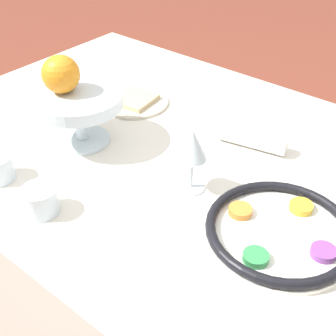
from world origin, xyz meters
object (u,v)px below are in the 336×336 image
(wine_glass, at_px, (192,147))
(fruit_stand, at_px, (78,104))
(bread_plate, at_px, (134,101))
(napkin_roll, at_px, (253,139))
(orange_fruit, at_px, (61,74))
(seder_plate, at_px, (280,231))
(cup_near, at_px, (41,200))

(wine_glass, bearing_deg, fruit_stand, 4.04)
(bread_plate, bearing_deg, wine_glass, 150.24)
(fruit_stand, relative_size, napkin_roll, 1.26)
(bread_plate, height_order, napkin_roll, napkin_roll)
(orange_fruit, height_order, bread_plate, orange_fruit)
(seder_plate, height_order, fruit_stand, fruit_stand)
(napkin_roll, distance_m, cup_near, 0.52)
(seder_plate, bearing_deg, napkin_roll, -49.53)
(fruit_stand, relative_size, bread_plate, 1.13)
(napkin_roll, bearing_deg, orange_fruit, 35.05)
(seder_plate, distance_m, orange_fruit, 0.60)
(bread_plate, bearing_deg, orange_fruit, 90.19)
(fruit_stand, bearing_deg, seder_plate, -179.00)
(seder_plate, relative_size, napkin_roll, 1.66)
(orange_fruit, distance_m, bread_plate, 0.29)
(seder_plate, xyz_separation_m, napkin_roll, (0.20, -0.24, 0.01))
(seder_plate, height_order, orange_fruit, orange_fruit)
(wine_glass, height_order, napkin_roll, wine_glass)
(wine_glass, height_order, orange_fruit, orange_fruit)
(seder_plate, distance_m, cup_near, 0.47)
(seder_plate, xyz_separation_m, bread_plate, (0.58, -0.22, -0.01))
(seder_plate, distance_m, wine_glass, 0.24)
(napkin_roll, bearing_deg, fruit_stand, 36.06)
(seder_plate, height_order, napkin_roll, napkin_roll)
(fruit_stand, relative_size, orange_fruit, 2.43)
(wine_glass, bearing_deg, cup_near, 53.62)
(orange_fruit, bearing_deg, seder_plate, -177.67)
(wine_glass, relative_size, cup_near, 2.02)
(wine_glass, xyz_separation_m, cup_near, (0.19, 0.25, -0.08))
(napkin_roll, relative_size, cup_near, 2.34)
(wine_glass, height_order, fruit_stand, wine_glass)
(cup_near, bearing_deg, bread_plate, -69.94)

